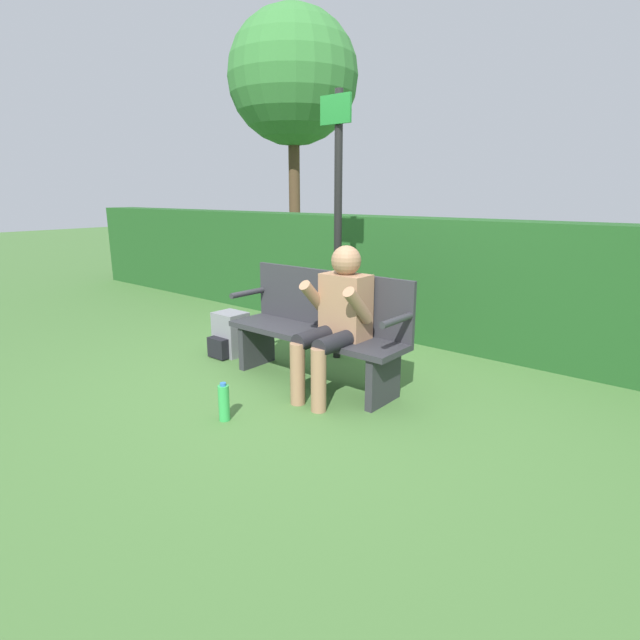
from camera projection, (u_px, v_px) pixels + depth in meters
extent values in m
plane|color=#426B33|center=(314.00, 382.00, 4.09)|extent=(40.00, 40.00, 0.00)
cube|color=#1E4C1E|center=(421.00, 279.00, 5.22)|extent=(12.00, 0.48, 1.26)
cube|color=#2D2D33|center=(314.00, 334.00, 3.99)|extent=(1.58, 0.42, 0.05)
cube|color=#2D2D33|center=(329.00, 299.00, 4.07)|extent=(1.58, 0.04, 0.47)
cube|color=#2D2D33|center=(257.00, 344.00, 4.45)|extent=(0.06, 0.38, 0.39)
cube|color=#2D2D33|center=(383.00, 379.00, 3.62)|extent=(0.06, 0.38, 0.39)
cylinder|color=#2D2D33|center=(248.00, 293.00, 4.40)|extent=(0.05, 0.38, 0.05)
cylinder|color=#2D2D33|center=(397.00, 320.00, 3.45)|extent=(0.05, 0.38, 0.05)
cube|color=#997051|center=(346.00, 306.00, 3.78)|extent=(0.36, 0.22, 0.49)
sphere|color=#997051|center=(346.00, 261.00, 3.69)|extent=(0.22, 0.22, 0.22)
cylinder|color=black|center=(317.00, 337.00, 3.73)|extent=(0.13, 0.44, 0.13)
cylinder|color=black|center=(338.00, 342.00, 3.60)|extent=(0.13, 0.44, 0.13)
cylinder|color=#997051|center=(298.00, 374.00, 3.62)|extent=(0.11, 0.11, 0.46)
cylinder|color=#997051|center=(319.00, 380.00, 3.50)|extent=(0.11, 0.11, 0.46)
cylinder|color=#997051|center=(315.00, 298.00, 3.80)|extent=(0.09, 0.31, 0.31)
cylinder|color=#997051|center=(358.00, 306.00, 3.55)|extent=(0.09, 0.31, 0.31)
cube|color=slate|center=(231.00, 334.00, 4.75)|extent=(0.29, 0.24, 0.41)
cube|color=black|center=(218.00, 348.00, 4.66)|extent=(0.21, 0.08, 0.19)
cylinder|color=green|center=(224.00, 403.00, 3.38)|extent=(0.08, 0.08, 0.25)
cylinder|color=#2D66B2|center=(223.00, 384.00, 3.35)|extent=(0.04, 0.04, 0.02)
cylinder|color=black|center=(338.00, 231.00, 4.43)|extent=(0.07, 0.07, 2.35)
cube|color=#196626|center=(336.00, 109.00, 4.15)|extent=(0.31, 0.02, 0.23)
cylinder|color=#4C3823|center=(295.00, 198.00, 9.61)|extent=(0.21, 0.21, 2.84)
sphere|color=#387A38|center=(293.00, 77.00, 9.09)|extent=(2.38, 2.38, 2.38)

